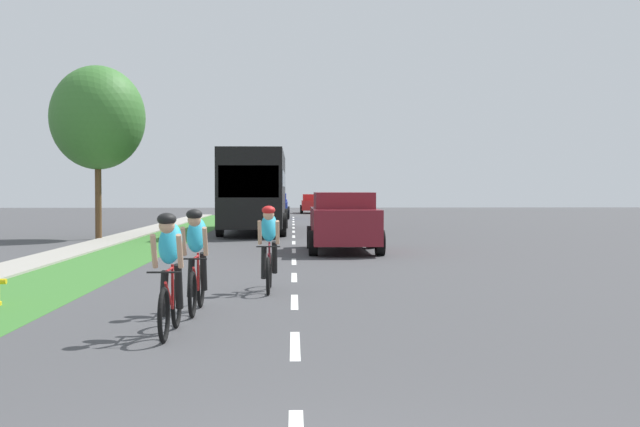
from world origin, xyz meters
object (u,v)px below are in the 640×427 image
sedan_red (313,204)px  street_tree_near (98,118)px  cyclist_trailing (196,259)px  suv_maroon (343,220)px  pickup_blue (272,206)px  cyclist_distant (269,247)px  bus_black (256,187)px  cyclist_lead (170,272)px

sedan_red → street_tree_near: street_tree_near is taller
cyclist_trailing → sedan_red: size_ratio=0.40×
suv_maroon → sedan_red: size_ratio=1.09×
cyclist_trailing → suv_maroon: (2.98, 11.92, 0.14)m
pickup_blue → sedan_red: pickup_blue is taller
cyclist_distant → suv_maroon: (1.96, 9.43, 0.14)m
cyclist_distant → pickup_blue: (-0.90, 37.37, 0.02)m
pickup_blue → bus_black: bearing=-91.1°
street_tree_near → pickup_blue: bearing=74.5°
cyclist_trailing → cyclist_distant: same height
bus_black → cyclist_lead: bearing=-89.8°
cyclist_trailing → cyclist_distant: 2.69m
sedan_red → bus_black: bearing=-96.4°
cyclist_lead → street_tree_near: (-5.75, 20.13, 3.75)m
cyclist_lead → sedan_red: size_ratio=0.40×
cyclist_distant → suv_maroon: 9.63m
cyclist_distant → cyclist_trailing: bearing=-112.4°
suv_maroon → bus_black: bearing=105.4°
bus_black → cyclist_trailing: bearing=-89.5°
suv_maroon → street_tree_near: (-8.84, 6.31, 3.62)m
cyclist_distant → street_tree_near: bearing=113.6°
cyclist_trailing → bus_black: bus_black is taller
cyclist_lead → sedan_red: bearing=86.7°
cyclist_lead → suv_maroon: 14.16m
bus_black → pickup_blue: bearing=88.9°
cyclist_lead → cyclist_distant: (1.13, 4.39, 0.00)m
cyclist_lead → suv_maroon: suv_maroon is taller
cyclist_trailing → bus_black: (-0.19, 23.44, 1.17)m
cyclist_lead → cyclist_trailing: 1.90m
street_tree_near → suv_maroon: bearing=-35.5°
bus_black → sedan_red: 28.71m
bus_black → street_tree_near: size_ratio=1.78×
street_tree_near → bus_black: bearing=42.6°
cyclist_distant → suv_maroon: bearing=78.3°
bus_black → sedan_red: bearing=83.6°
cyclist_lead → bus_black: bearing=90.2°
cyclist_lead → suv_maroon: bearing=77.4°
cyclist_lead → pickup_blue: size_ratio=0.34×
sedan_red → street_tree_near: bearing=-104.8°
cyclist_trailing → street_tree_near: bearing=107.8°
bus_black → cyclist_distant: bearing=-86.7°
cyclist_trailing → street_tree_near: size_ratio=0.26×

